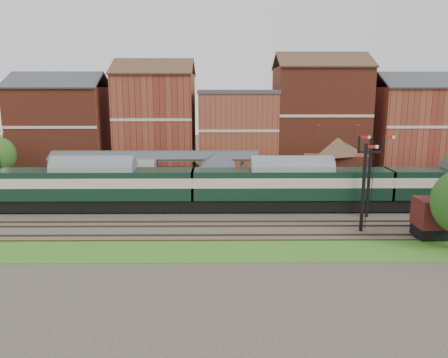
{
  "coord_description": "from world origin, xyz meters",
  "views": [
    {
      "loc": [
        -2.77,
        -44.8,
        12.58
      ],
      "look_at": [
        -2.36,
        2.0,
        3.0
      ],
      "focal_mm": 35.0,
      "sensor_mm": 36.0,
      "label": 1
    }
  ],
  "objects_px": {
    "signal_box": "(218,175)",
    "semaphore_bracket": "(370,172)",
    "platform_railcar": "(129,179)",
    "dmu_train": "(291,185)"
  },
  "relations": [
    {
      "from": "dmu_train",
      "to": "platform_railcar",
      "type": "xyz_separation_m",
      "value": [
        -18.45,
        6.5,
        -0.6
      ]
    },
    {
      "from": "platform_railcar",
      "to": "signal_box",
      "type": "bearing_deg",
      "value": -16.8
    },
    {
      "from": "signal_box",
      "to": "platform_railcar",
      "type": "xyz_separation_m",
      "value": [
        -10.77,
        3.25,
        -1.04
      ]
    },
    {
      "from": "signal_box",
      "to": "semaphore_bracket",
      "type": "relative_size",
      "value": 0.73
    },
    {
      "from": "signal_box",
      "to": "platform_railcar",
      "type": "bearing_deg",
      "value": 163.2
    },
    {
      "from": "platform_railcar",
      "to": "dmu_train",
      "type": "bearing_deg",
      "value": -19.41
    },
    {
      "from": "signal_box",
      "to": "platform_railcar",
      "type": "distance_m",
      "value": 11.3
    },
    {
      "from": "dmu_train",
      "to": "signal_box",
      "type": "bearing_deg",
      "value": 157.07
    },
    {
      "from": "semaphore_bracket",
      "to": "dmu_train",
      "type": "height_order",
      "value": "semaphore_bracket"
    },
    {
      "from": "dmu_train",
      "to": "semaphore_bracket",
      "type": "bearing_deg",
      "value": -18.77
    }
  ]
}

